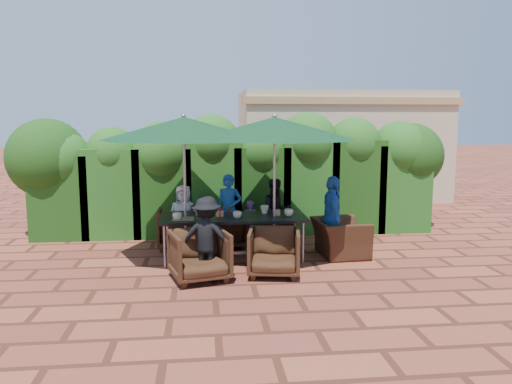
{
  "coord_description": "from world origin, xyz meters",
  "views": [
    {
      "loc": [
        -0.7,
        -8.01,
        2.33
      ],
      "look_at": [
        0.21,
        0.4,
        1.14
      ],
      "focal_mm": 35.0,
      "sensor_mm": 36.0,
      "label": 1
    }
  ],
  "objects": [
    {
      "name": "adult_near_left",
      "position": [
        -0.66,
        -0.72,
        0.62
      ],
      "size": [
        0.86,
        0.54,
        1.24
      ],
      "primitive_type": "imported",
      "rotation": [
        0.0,
        0.0,
        2.91
      ],
      "color": "black",
      "rests_on": "ground"
    },
    {
      "name": "cup_c",
      "position": [
        -0.14,
        0.07,
        0.81
      ],
      "size": [
        0.15,
        0.15,
        0.12
      ],
      "primitive_type": "imported",
      "color": "beige",
      "rests_on": "dining_table"
    },
    {
      "name": "serving_tray",
      "position": [
        -1.02,
        0.07,
        0.76
      ],
      "size": [
        0.35,
        0.25,
        0.02
      ],
      "primitive_type": "cube",
      "color": "#8F6945",
      "rests_on": "dining_table"
    },
    {
      "name": "sauce_bottle",
      "position": [
        -0.27,
        0.36,
        0.83
      ],
      "size": [
        0.04,
        0.04,
        0.17
      ],
      "primitive_type": "cylinder",
      "color": "#4C230C",
      "rests_on": "dining_table"
    },
    {
      "name": "cup_b",
      "position": [
        -0.77,
        0.35,
        0.82
      ],
      "size": [
        0.15,
        0.15,
        0.14
      ],
      "primitive_type": "imported",
      "color": "beige",
      "rests_on": "dining_table"
    },
    {
      "name": "adult_far_mid",
      "position": [
        -0.22,
        1.26,
        0.68
      ],
      "size": [
        0.57,
        0.5,
        1.36
      ],
      "primitive_type": "imported",
      "rotation": [
        0.0,
        0.0,
        -0.25
      ],
      "color": "#205CAF",
      "rests_on": "ground"
    },
    {
      "name": "umbrella_left",
      "position": [
        -0.99,
        0.24,
        2.21
      ],
      "size": [
        2.74,
        2.74,
        2.46
      ],
      "color": "gray",
      "rests_on": "ground"
    },
    {
      "name": "pedestrian_a",
      "position": [
        1.73,
        4.18,
        0.88
      ],
      "size": [
        1.73,
        1.26,
        1.76
      ],
      "primitive_type": "imported",
      "rotation": [
        0.0,
        0.0,
        2.68
      ],
      "color": "#227E35",
      "rests_on": "ground"
    },
    {
      "name": "chair_near_left",
      "position": [
        -0.76,
        -0.81,
        0.41
      ],
      "size": [
        0.97,
        0.94,
        0.83
      ],
      "primitive_type": "imported",
      "rotation": [
        0.0,
        0.0,
        0.27
      ],
      "color": "black",
      "rests_on": "ground"
    },
    {
      "name": "chair_far_left",
      "position": [
        -1.13,
        1.11,
        0.42
      ],
      "size": [
        0.82,
        0.77,
        0.83
      ],
      "primitive_type": "imported",
      "rotation": [
        0.0,
        0.0,
        3.16
      ],
      "color": "black",
      "rests_on": "ground"
    },
    {
      "name": "number_block_right",
      "position": [
        0.54,
        0.25,
        0.8
      ],
      "size": [
        0.12,
        0.06,
        0.1
      ],
      "primitive_type": "cube",
      "color": "tan",
      "rests_on": "dining_table"
    },
    {
      "name": "chair_far_right",
      "position": [
        0.74,
        1.27,
        0.35
      ],
      "size": [
        0.78,
        0.75,
        0.7
      ],
      "primitive_type": "imported",
      "rotation": [
        0.0,
        0.0,
        2.97
      ],
      "color": "black",
      "rests_on": "ground"
    },
    {
      "name": "adult_far_left",
      "position": [
        -1.06,
        1.22,
        0.58
      ],
      "size": [
        0.63,
        0.45,
        1.17
      ],
      "primitive_type": "imported",
      "rotation": [
        0.0,
        0.0,
        -0.2
      ],
      "color": "silver",
      "rests_on": "ground"
    },
    {
      "name": "cup_d",
      "position": [
        0.36,
        0.44,
        0.82
      ],
      "size": [
        0.15,
        0.15,
        0.14
      ],
      "primitive_type": "imported",
      "color": "beige",
      "rests_on": "dining_table"
    },
    {
      "name": "dining_table",
      "position": [
        -0.19,
        0.23,
        0.68
      ],
      "size": [
        2.44,
        0.9,
        0.75
      ],
      "color": "black",
      "rests_on": "ground"
    },
    {
      "name": "chair_end_right",
      "position": [
        1.68,
        0.31,
        0.43
      ],
      "size": [
        0.7,
        1.01,
        0.85
      ],
      "primitive_type": "imported",
      "rotation": [
        0.0,
        0.0,
        1.63
      ],
      "color": "black",
      "rests_on": "ground"
    },
    {
      "name": "number_block_left",
      "position": [
        -0.42,
        0.24,
        0.8
      ],
      "size": [
        0.12,
        0.06,
        0.1
      ],
      "primitive_type": "cube",
      "color": "tan",
      "rests_on": "dining_table"
    },
    {
      "name": "pedestrian_b",
      "position": [
        2.38,
        4.28,
        0.82
      ],
      "size": [
        0.86,
        0.61,
        1.64
      ],
      "primitive_type": "imported",
      "rotation": [
        0.0,
        0.0,
        2.97
      ],
      "color": "#D54B6B",
      "rests_on": "ground"
    },
    {
      "name": "cup_a",
      "position": [
        -1.12,
        0.03,
        0.81
      ],
      "size": [
        0.15,
        0.15,
        0.12
      ],
      "primitive_type": "imported",
      "color": "beige",
      "rests_on": "dining_table"
    },
    {
      "name": "adult_far_right",
      "position": [
        0.68,
        1.21,
        0.63
      ],
      "size": [
        0.67,
        0.48,
        1.26
      ],
      "primitive_type": "imported",
      "rotation": [
        0.0,
        0.0,
        0.2
      ],
      "color": "black",
      "rests_on": "ground"
    },
    {
      "name": "umbrella_right",
      "position": [
        0.49,
        0.18,
        2.21
      ],
      "size": [
        2.77,
        2.77,
        2.46
      ],
      "color": "gray",
      "rests_on": "ground"
    },
    {
      "name": "chair_far_mid",
      "position": [
        -0.29,
        1.07,
        0.35
      ],
      "size": [
        0.8,
        0.76,
        0.71
      ],
      "primitive_type": "imported",
      "rotation": [
        0.0,
        0.0,
        3.33
      ],
      "color": "black",
      "rests_on": "ground"
    },
    {
      "name": "hedge_wall",
      "position": [
        -0.08,
        2.32,
        1.36
      ],
      "size": [
        9.1,
        1.6,
        2.53
      ],
      "color": "#18380F",
      "rests_on": "ground"
    },
    {
      "name": "child_left",
      "position": [
        -0.52,
        1.21,
        0.45
      ],
      "size": [
        0.4,
        0.37,
        0.9
      ],
      "primitive_type": "imported",
      "rotation": [
        0.0,
        0.0,
        0.41
      ],
      "color": "#D54B6B",
      "rests_on": "ground"
    },
    {
      "name": "pedestrian_c",
      "position": [
        3.24,
        4.37,
        0.93
      ],
      "size": [
        1.29,
        0.81,
        1.86
      ],
      "primitive_type": "imported",
      "rotation": [
        0.0,
        0.0,
        2.9
      ],
      "color": "gray",
      "rests_on": "ground"
    },
    {
      "name": "ground",
      "position": [
        0.0,
        0.0,
        0.0
      ],
      "size": [
        80.0,
        80.0,
        0.0
      ],
      "primitive_type": "plane",
      "color": "brown",
      "rests_on": "ground"
    },
    {
      "name": "child_right",
      "position": [
        0.19,
        1.24,
        0.43
      ],
      "size": [
        0.31,
        0.26,
        0.85
      ],
      "primitive_type": "imported",
      "rotation": [
        0.0,
        0.0,
        0.02
      ],
      "color": "#844494",
      "rests_on": "ground"
    },
    {
      "name": "chair_near_right",
      "position": [
        0.36,
        -0.69,
        0.4
      ],
      "size": [
        0.88,
        0.84,
        0.8
      ],
      "primitive_type": "imported",
      "rotation": [
        0.0,
        0.0,
        -0.17
      ],
      "color": "black",
      "rests_on": "ground"
    },
    {
      "name": "cup_e",
      "position": [
        0.74,
        0.17,
        0.81
      ],
      "size": [
        0.15,
        0.15,
        0.12
      ],
      "primitive_type": "imported",
      "color": "beige",
      "rests_on": "dining_table"
    },
    {
      "name": "adult_end_right",
      "position": [
        1.51,
        0.21,
        0.71
      ],
      "size": [
        0.42,
        0.83,
        1.41
      ],
      "primitive_type": "imported",
      "rotation": [
        0.0,
        0.0,
        1.56
      ],
      "color": "#205CAF",
      "rests_on": "ground"
    },
    {
      "name": "building",
      "position": [
        3.5,
        6.99,
        1.61
      ],
      "size": [
        6.2,
        3.08,
        3.2
      ],
      "color": "#BAAC8A",
      "rests_on": "ground"
    },
    {
      "name": "ketchup_bottle",
      "position": [
        -0.42,
        0.23,
        0.83
      ],
      "size": [
        0.04,
        0.04,
        0.17
      ],
      "primitive_type": "cylinder",
      "color": "#B20C0A",
      "rests_on": "dining_table"
    }
  ]
}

